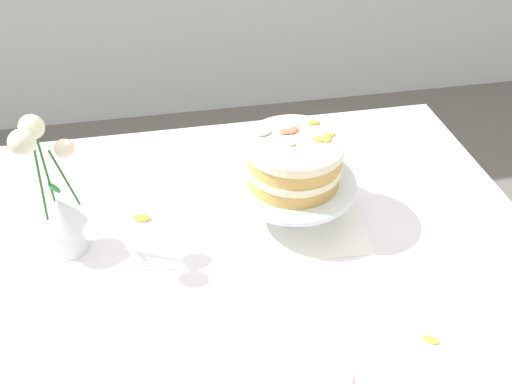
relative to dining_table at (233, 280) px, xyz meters
name	(u,v)px	position (x,y,z in m)	size (l,w,h in m)	color
dining_table	(233,280)	(0.00, 0.00, 0.00)	(1.40, 1.00, 0.74)	white
linen_napkin	(291,213)	(0.16, 0.10, 0.09)	(0.32, 0.32, 0.00)	white
cake_stand	(292,186)	(0.16, 0.10, 0.18)	(0.29, 0.29, 0.10)	silver
layer_cake	(294,160)	(0.16, 0.10, 0.25)	(0.22, 0.22, 0.11)	tan
flower_vase	(58,205)	(-0.35, 0.07, 0.22)	(0.11, 0.11, 0.33)	silver
loose_petal_0	(431,340)	(0.33, -0.30, 0.10)	(0.03, 0.02, 0.00)	yellow
loose_petal_1	(349,379)	(0.15, -0.35, 0.10)	(0.03, 0.02, 0.01)	pink
loose_petal_3	(142,218)	(-0.19, 0.15, 0.10)	(0.04, 0.03, 0.01)	orange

